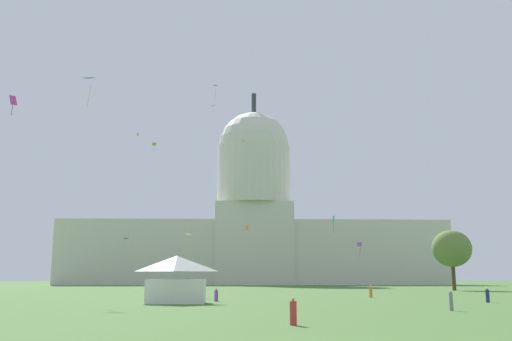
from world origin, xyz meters
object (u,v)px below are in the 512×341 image
Objects in this scene: kite_orange_high at (214,107)px; kite_magenta_mid at (13,101)px; kite_black_low at (127,240)px; kite_green_high at (243,141)px; person_red_edge_west at (293,313)px; person_navy_deep_crowd at (488,296)px; kite_gold_low at (192,239)px; kite_violet_low at (359,244)px; person_purple_back_center at (216,296)px; person_grey_lawn_far_left at (451,301)px; kite_blue_mid at (90,82)px; kite_cyan_low at (333,220)px; kite_lime_high at (154,144)px; person_orange_front_left at (371,292)px; kite_yellow_low at (356,249)px; kite_pink_high at (215,87)px; capitol_building at (254,224)px; event_tent at (176,280)px; kite_lime_high_b at (138,134)px; tree_east_near at (452,249)px; kite_orange_low at (247,228)px.

kite_orange_high is 118.82m from kite_magenta_mid.
kite_green_high is at bearing -97.66° from kite_black_low.
kite_magenta_mid is at bearing 2.79° from person_red_edge_west.
person_navy_deep_crowd is 42.09m from kite_gold_low.
kite_violet_low is at bearing -147.04° from kite_black_low.
person_purple_back_center is at bearing 52.87° from kite_green_high.
person_red_edge_west is at bearing -14.85° from person_grey_lawn_far_left.
kite_orange_high is 98.03m from kite_blue_mid.
kite_green_high is at bearing -104.89° from person_navy_deep_crowd.
kite_violet_low is at bearing -156.11° from person_grey_lawn_far_left.
kite_cyan_low is at bearing -16.34° from kite_gold_low.
kite_green_high is (30.75, -3.95, 0.38)m from kite_lime_high.
person_orange_front_left is 0.46× the size of kite_cyan_low.
person_purple_back_center is 120.35m from kite_orange_high.
kite_yellow_low reaches higher than person_red_edge_west.
person_navy_deep_crowd is 0.71× the size of kite_magenta_mid.
person_navy_deep_crowd is at bearing 159.87° from kite_magenta_mid.
person_orange_front_left is 104.32m from kite_pink_high.
kite_yellow_low is at bearing 109.24° from kite_green_high.
kite_green_high reaches higher than person_grey_lawn_far_left.
capitol_building is at bearing -44.23° from person_red_edge_west.
kite_pink_high is (-25.91, 82.27, 58.68)m from person_orange_front_left.
kite_lime_high is 78.14m from kite_yellow_low.
kite_pink_high is at bearing 89.91° from event_tent.
kite_lime_high_b is at bearing -143.82° from capitol_building.
kite_gold_low is (-35.56, 21.12, 7.80)m from person_navy_deep_crowd.
kite_violet_low is (2.79, 80.44, 10.36)m from person_navy_deep_crowd.
tree_east_near reaches higher than person_purple_back_center.
kite_orange_low is (-16.59, 61.92, 14.32)m from person_orange_front_left.
kite_orange_high reaches higher than kite_lime_high.
kite_orange_high is 0.61× the size of kite_yellow_low.
kite_gold_low is 0.84× the size of kite_violet_low.
kite_orange_low is at bearing 131.31° from kite_orange_high.
capitol_building is 60.58× the size of kite_magenta_mid.
person_navy_deep_crowd is 61.90m from kite_blue_mid.
kite_pink_high is at bearing -37.20° from person_orange_front_left.
kite_yellow_low is 54.72m from kite_green_high.
kite_gold_low is at bearing -114.06° from person_grey_lawn_far_left.
kite_orange_high is at bearing 22.76° from kite_gold_low.
kite_green_high reaches higher than kite_orange_low.
kite_green_high is (27.62, 123.55, 25.51)m from kite_magenta_mid.
kite_orange_high is at bearing 176.02° from person_purple_back_center.
person_orange_front_left is at bearing -86.40° from person_navy_deep_crowd.
person_orange_front_left is 0.76× the size of kite_orange_high.
kite_lime_high_b is at bearing -136.76° from kite_orange_low.
kite_lime_high reaches higher than event_tent.
kite_pink_high is at bearing 175.81° from person_purple_back_center.
kite_violet_low reaches higher than person_red_edge_west.
person_orange_front_left is 1.05× the size of person_red_edge_west.
capitol_building is 63.39× the size of kite_orange_high.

